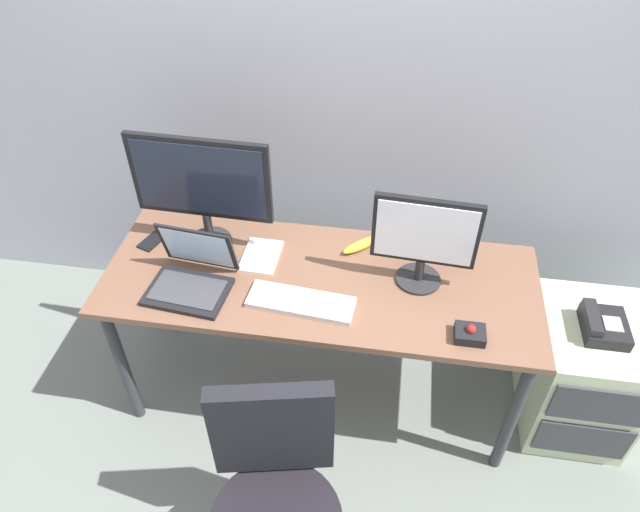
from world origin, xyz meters
The scene contains 15 objects.
ground_plane centered at (0.00, 0.00, 0.00)m, with size 8.00×8.00×0.00m, color slate.
back_wall centered at (0.00, 0.68, 1.40)m, with size 6.00×0.10×2.80m, color #A2A5B1.
desk centered at (0.00, 0.00, 0.67)m, with size 1.75×0.66×0.75m.
file_cabinet centered at (1.15, 0.05, 0.29)m, with size 0.42×0.53×0.59m.
desk_phone centered at (1.14, 0.03, 0.62)m, with size 0.17×0.20×0.09m.
office_chair centered at (-0.02, -0.81, 0.41)m, with size 0.52×0.52×0.91m.
monitor_main centered at (-0.50, 0.15, 1.05)m, with size 0.57×0.18×0.51m.
monitor_side centered at (0.39, 0.05, 0.97)m, with size 0.40×0.18×0.40m.
keyboard centered at (-0.05, -0.15, 0.76)m, with size 0.42×0.17×0.03m.
laptop centered at (-0.49, -0.12, 0.80)m, with size 0.34×0.31×0.23m.
trackball_mouse centered at (0.58, -0.22, 0.77)m, with size 0.11×0.09×0.07m.
coffee_mug centered at (0.39, 0.24, 0.80)m, with size 0.09×0.08×0.10m.
paper_notepad centered at (-0.26, 0.09, 0.75)m, with size 0.15×0.21×0.01m, color white.
cell_phone centered at (-0.75, 0.12, 0.75)m, with size 0.07×0.14×0.01m, color black.
banana centered at (0.15, 0.21, 0.77)m, with size 0.19×0.04×0.04m, color yellow.
Camera 1 is at (0.26, -1.66, 2.39)m, focal length 32.74 mm.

